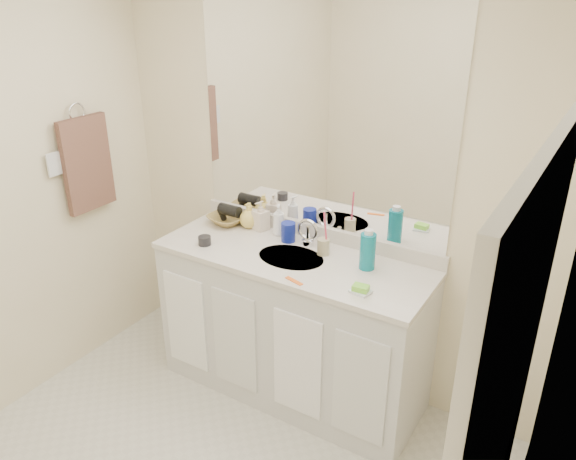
# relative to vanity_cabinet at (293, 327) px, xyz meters

# --- Properties ---
(wall_back) EXTENTS (2.60, 0.02, 2.40)m
(wall_back) POSITION_rel_vanity_cabinet_xyz_m (0.00, 0.28, 0.77)
(wall_back) COLOR #F5E8C0
(wall_back) RESTS_ON floor
(wall_right) EXTENTS (0.02, 2.60, 2.40)m
(wall_right) POSITION_rel_vanity_cabinet_xyz_m (1.30, -1.02, 0.77)
(wall_right) COLOR #F5E8C0
(wall_right) RESTS_ON floor
(vanity_cabinet) EXTENTS (1.50, 0.55, 0.85)m
(vanity_cabinet) POSITION_rel_vanity_cabinet_xyz_m (0.00, 0.00, 0.00)
(vanity_cabinet) COLOR silver
(vanity_cabinet) RESTS_ON floor
(countertop) EXTENTS (1.52, 0.57, 0.03)m
(countertop) POSITION_rel_vanity_cabinet_xyz_m (0.00, 0.00, 0.44)
(countertop) COLOR silver
(countertop) RESTS_ON vanity_cabinet
(backsplash) EXTENTS (1.52, 0.03, 0.08)m
(backsplash) POSITION_rel_vanity_cabinet_xyz_m (0.00, 0.26, 0.50)
(backsplash) COLOR silver
(backsplash) RESTS_ON countertop
(sink_basin) EXTENTS (0.37, 0.37, 0.02)m
(sink_basin) POSITION_rel_vanity_cabinet_xyz_m (0.00, -0.02, 0.44)
(sink_basin) COLOR beige
(sink_basin) RESTS_ON countertop
(faucet) EXTENTS (0.02, 0.02, 0.11)m
(faucet) POSITION_rel_vanity_cabinet_xyz_m (0.00, 0.16, 0.51)
(faucet) COLOR silver
(faucet) RESTS_ON countertop
(mirror) EXTENTS (1.48, 0.01, 1.20)m
(mirror) POSITION_rel_vanity_cabinet_xyz_m (0.00, 0.27, 1.14)
(mirror) COLOR white
(mirror) RESTS_ON wall_back
(blue_mug) EXTENTS (0.08, 0.08, 0.11)m
(blue_mug) POSITION_rel_vanity_cabinet_xyz_m (-0.12, 0.14, 0.51)
(blue_mug) COLOR navy
(blue_mug) RESTS_ON countertop
(tan_cup) EXTENTS (0.07, 0.07, 0.09)m
(tan_cup) POSITION_rel_vanity_cabinet_xyz_m (0.13, 0.10, 0.50)
(tan_cup) COLOR tan
(tan_cup) RESTS_ON countertop
(toothbrush) EXTENTS (0.02, 0.04, 0.20)m
(toothbrush) POSITION_rel_vanity_cabinet_xyz_m (0.14, 0.10, 0.60)
(toothbrush) COLOR #EF3E61
(toothbrush) RESTS_ON tan_cup
(mouthwash_bottle) EXTENTS (0.10, 0.10, 0.19)m
(mouthwash_bottle) POSITION_rel_vanity_cabinet_xyz_m (0.39, 0.08, 0.55)
(mouthwash_bottle) COLOR #0B778A
(mouthwash_bottle) RESTS_ON countertop
(soap_dish) EXTENTS (0.11, 0.09, 0.01)m
(soap_dish) POSITION_rel_vanity_cabinet_xyz_m (0.47, -0.16, 0.46)
(soap_dish) COLOR white
(soap_dish) RESTS_ON countertop
(green_soap) EXTENTS (0.08, 0.06, 0.03)m
(green_soap) POSITION_rel_vanity_cabinet_xyz_m (0.47, -0.16, 0.48)
(green_soap) COLOR #85E738
(green_soap) RESTS_ON soap_dish
(orange_comb) EXTENTS (0.11, 0.05, 0.00)m
(orange_comb) POSITION_rel_vanity_cabinet_xyz_m (0.15, -0.23, 0.46)
(orange_comb) COLOR orange
(orange_comb) RESTS_ON countertop
(dark_jar) EXTENTS (0.07, 0.07, 0.05)m
(dark_jar) POSITION_rel_vanity_cabinet_xyz_m (-0.49, -0.14, 0.48)
(dark_jar) COLOR black
(dark_jar) RESTS_ON countertop
(soap_bottle_white) EXTENTS (0.09, 0.09, 0.19)m
(soap_bottle_white) POSITION_rel_vanity_cabinet_xyz_m (-0.21, 0.19, 0.55)
(soap_bottle_white) COLOR white
(soap_bottle_white) RESTS_ON countertop
(soap_bottle_cream) EXTENTS (0.10, 0.10, 0.18)m
(soap_bottle_cream) POSITION_rel_vanity_cabinet_xyz_m (-0.34, 0.19, 0.54)
(soap_bottle_cream) COLOR beige
(soap_bottle_cream) RESTS_ON countertop
(soap_bottle_yellow) EXTENTS (0.14, 0.14, 0.15)m
(soap_bottle_yellow) POSITION_rel_vanity_cabinet_xyz_m (-0.42, 0.19, 0.53)
(soap_bottle_yellow) COLOR #EACB5B
(soap_bottle_yellow) RESTS_ON countertop
(wicker_basket) EXTENTS (0.26, 0.26, 0.05)m
(wicker_basket) POSITION_rel_vanity_cabinet_xyz_m (-0.56, 0.16, 0.48)
(wicker_basket) COLOR olive
(wicker_basket) RESTS_ON countertop
(hair_dryer) EXTENTS (0.14, 0.07, 0.07)m
(hair_dryer) POSITION_rel_vanity_cabinet_xyz_m (-0.54, 0.16, 0.54)
(hair_dryer) COLOR black
(hair_dryer) RESTS_ON wicker_basket
(towel_ring) EXTENTS (0.01, 0.11, 0.11)m
(towel_ring) POSITION_rel_vanity_cabinet_xyz_m (-1.27, -0.25, 1.12)
(towel_ring) COLOR silver
(towel_ring) RESTS_ON wall_left
(hand_towel) EXTENTS (0.04, 0.32, 0.55)m
(hand_towel) POSITION_rel_vanity_cabinet_xyz_m (-1.25, -0.25, 0.82)
(hand_towel) COLOR #422B23
(hand_towel) RESTS_ON towel_ring
(switch_plate) EXTENTS (0.01, 0.08, 0.13)m
(switch_plate) POSITION_rel_vanity_cabinet_xyz_m (-1.27, -0.45, 0.88)
(switch_plate) COLOR silver
(switch_plate) RESTS_ON wall_left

